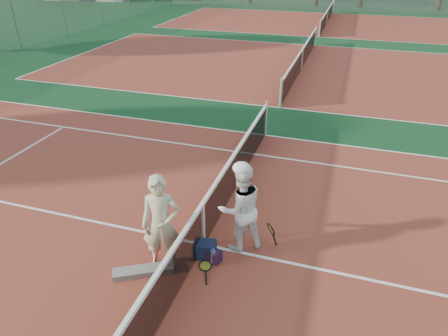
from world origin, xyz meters
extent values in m
plane|color=#0E351A|center=(0.00, 0.00, 0.00)|extent=(130.00, 130.00, 0.00)
cube|color=maroon|center=(0.00, 0.00, 0.00)|extent=(23.77, 10.97, 0.01)
cube|color=maroon|center=(0.00, 13.50, 0.00)|extent=(23.77, 10.97, 0.01)
cube|color=maroon|center=(0.00, 27.00, 0.00)|extent=(23.77, 10.97, 0.01)
imported|color=beige|center=(-0.49, -0.75, 0.94)|extent=(0.79, 0.64, 1.88)
imported|color=white|center=(0.68, 0.20, 0.90)|extent=(1.10, 1.07, 1.79)
cube|color=#111933|center=(0.13, -0.29, 0.16)|extent=(0.45, 0.34, 0.32)
cube|color=black|center=(0.32, -0.36, 0.12)|extent=(0.34, 0.28, 0.24)
cube|color=slate|center=(-0.77, -1.06, 0.06)|extent=(1.06, 0.75, 0.11)
cylinder|color=silver|center=(0.34, -0.43, 0.15)|extent=(0.09, 0.09, 0.30)
camera|label=1|loc=(2.24, -5.73, 5.17)|focal=32.00mm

